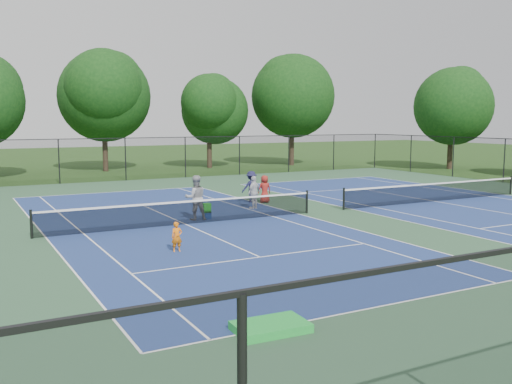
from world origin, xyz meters
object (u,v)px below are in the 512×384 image
tree_side_e (452,102)px  tree_back_b (103,91)px  instructor (196,198)px  tree_back_d (292,92)px  bystander_a (254,192)px  tree_back_c (209,106)px  ball_hopper (207,208)px  ball_crate (207,216)px  child_player (177,237)px  bystander_b (251,187)px  bystander_c (265,189)px

tree_side_e → tree_back_b: bearing=156.0°
instructor → tree_back_b: bearing=-85.7°
tree_back_d → bystander_a: (-15.54, -21.64, -6.03)m
tree_back_b → tree_back_d: bearing=-6.7°
tree_back_c → bystander_a: (-7.54, -22.64, -4.68)m
instructor → ball_hopper: instructor is taller
tree_back_b → instructor: bearing=-95.0°
bystander_a → ball_crate: 3.57m
tree_side_e → tree_back_d: bearing=135.0°
child_player → bystander_b: (7.35, 8.73, 0.32)m
tree_side_e → bystander_a: 28.51m
tree_back_b → child_player: bearing=-99.4°
bystander_a → bystander_c: bearing=-161.2°
bystander_b → ball_hopper: bearing=40.9°
tree_side_e → ball_hopper: (-28.70, -13.17, -5.32)m
bystander_b → child_player: bearing=50.0°
tree_back_b → ball_crate: 26.04m
tree_back_b → ball_crate: size_ratio=28.06×
tree_back_b → ball_crate: (-1.70, -25.17, -6.45)m
ball_crate → child_player: bearing=-122.3°
tree_back_b → bystander_b: tree_back_b is taller
tree_back_d → ball_crate: tree_back_d is taller
tree_back_b → bystander_a: bearing=-86.5°
tree_back_b → tree_side_e: (27.00, -12.00, -0.79)m
tree_back_d → instructor: (-19.22, -23.20, -5.86)m
ball_crate → tree_back_d: bearing=51.1°
child_player → ball_crate: (3.32, 5.25, -0.35)m
tree_back_b → ball_hopper: bearing=-93.9°
bystander_c → ball_hopper: bystander_c is taller
instructor → ball_crate: instructor is taller
tree_side_e → tree_back_c: bearing=148.6°
child_player → bystander_a: 9.39m
tree_back_b → child_player: size_ratio=10.11×
tree_back_b → tree_back_d: size_ratio=0.97×
bystander_c → bystander_b: bearing=-34.2°
instructor → child_player: bearing=71.2°
tree_back_c → tree_side_e: tree_side_e is taller
tree_back_b → tree_side_e: size_ratio=1.13×
tree_back_c → bystander_b: bearing=-107.9°
child_player → bystander_a: bystander_a is taller
bystander_a → bystander_b: bearing=-142.1°
tree_back_d → ball_crate: (-18.70, -23.17, -6.68)m
instructor → ball_crate: size_ratio=5.40×
bystander_c → ball_hopper: (-4.58, -3.04, -0.23)m
tree_back_c → ball_crate: (-10.70, -24.17, -5.34)m
bystander_c → instructor: bearing=35.8°
instructor → ball_crate: 0.97m
tree_side_e → bystander_c: bearing=-157.2°
bystander_a → tree_back_b: bearing=-114.5°
tree_back_d → tree_side_e: (10.00, -10.00, -1.02)m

